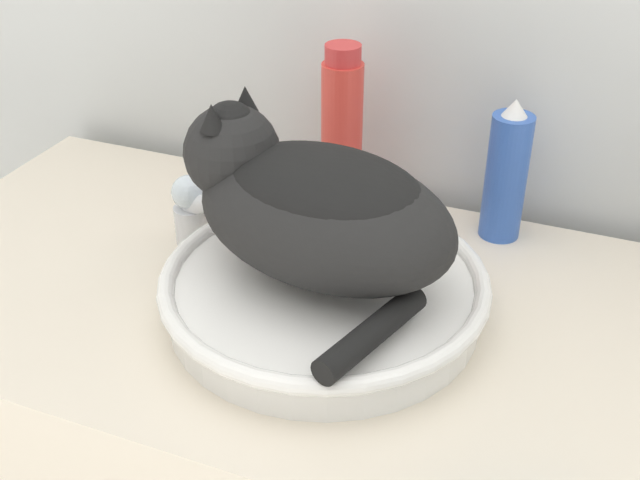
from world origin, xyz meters
TOP-DOWN VIEW (x-y plane):
  - sink_basin at (-0.01, 0.25)m, footprint 0.37×0.37m
  - cat at (-0.02, 0.26)m, footprint 0.34×0.29m
  - faucet at (-0.21, 0.33)m, footprint 0.13×0.07m
  - shampoo_bottle_tall at (-0.08, 0.50)m, footprint 0.06×0.06m
  - spray_bottle_trigger at (0.15, 0.50)m, footprint 0.05×0.05m

SIDE VIEW (x-z plane):
  - sink_basin at x=-0.01m, z-range 0.86..0.92m
  - faucet at x=-0.21m, z-range 0.85..0.98m
  - spray_bottle_trigger at x=0.15m, z-range 0.85..1.04m
  - shampoo_bottle_tall at x=-0.08m, z-range 0.85..1.09m
  - cat at x=-0.02m, z-range 0.91..1.09m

